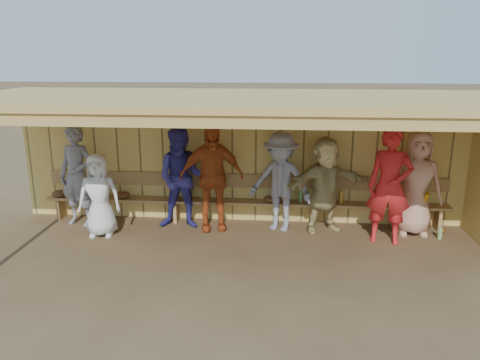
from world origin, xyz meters
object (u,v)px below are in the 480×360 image
player_g (390,186)px  player_h (416,183)px  player_f (325,185)px  player_c (182,178)px  player_a (77,176)px  player_d (212,177)px  player_e (280,182)px  player_b (99,195)px  bench (243,196)px

player_g → player_h: bearing=48.9°
player_f → player_g: 1.13m
player_c → player_f: size_ratio=1.08×
player_a → player_d: size_ratio=0.96×
player_c → player_e: bearing=-0.4°
player_a → player_g: 5.60m
player_a → player_g: player_g is taller
player_a → player_b: size_ratio=1.28×
player_g → bench: bearing=174.4°
player_f → player_h: size_ratio=0.93×
player_e → player_g: 1.88m
player_b → player_f: player_f is taller
player_d → player_f: (2.03, 0.07, -0.12)m
player_e → bench: (-0.69, 0.31, -0.38)m
player_e → bench: size_ratio=0.24×
player_b → player_g: size_ratio=0.75×
player_c → player_g: bearing=-7.7°
player_a → player_f: (4.55, 0.05, -0.08)m
bench → player_d: bearing=-145.8°
player_b → player_h: size_ratio=0.79×
player_a → player_h: 6.14m
player_a → player_h: player_a is taller
player_b → player_c: (1.37, 0.53, 0.20)m
player_a → bench: (3.07, 0.36, -0.42)m
player_d → player_h: (3.62, 0.07, -0.05)m
player_b → bench: 2.63m
player_a → player_f: 4.56m
player_b → player_g: 4.99m
player_d → bench: size_ratio=0.26×
player_c → player_d: player_d is taller
player_d → player_g: player_g is taller
player_h → player_e: bearing=-179.0°
player_b → player_a: bearing=132.4°
player_f → bench: player_f is taller
player_b → player_g: player_g is taller
player_f → bench: bearing=144.7°
player_b → player_h: 5.57m
player_e → player_d: bearing=-156.9°
player_c → player_f: 2.59m
player_a → player_f: size_ratio=1.09×
player_d → player_f: bearing=-11.2°
player_g → bench: 2.66m
player_e → player_g: size_ratio=0.91×
player_a → player_e: size_ratio=1.05×
player_d → player_g: size_ratio=0.99×
player_b → player_e: 3.22m
player_a → bench: player_a is taller
player_b → bench: player_b is taller
player_a → player_d: (2.52, -0.01, 0.04)m
player_d → player_h: 3.62m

